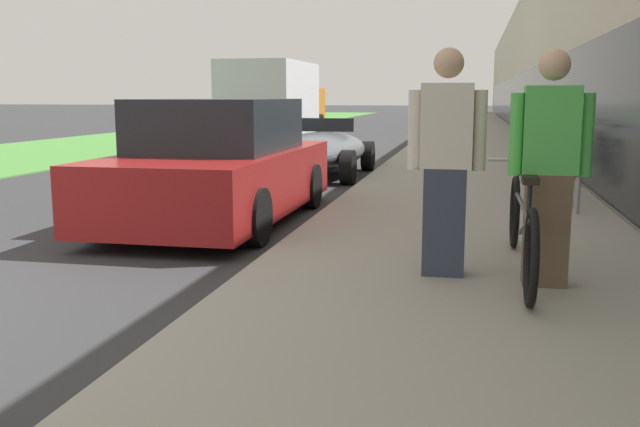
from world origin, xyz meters
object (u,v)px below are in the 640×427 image
(cruiser_bike_nearest, at_px, (545,167))
(cruiser_bike_middle, at_px, (548,156))
(vintage_roadster_curbside, at_px, (320,151))
(bike_rack_hoop, at_px, (576,168))
(cruiser_bike_farthest, at_px, (524,146))
(tandem_bicycle, at_px, (522,228))
(person_rider, at_px, (549,169))
(person_bystander, at_px, (446,163))
(moving_truck, at_px, (274,101))
(parked_sedan_curbside, at_px, (219,167))

(cruiser_bike_nearest, xyz_separation_m, cruiser_bike_middle, (0.25, 2.13, -0.02))
(vintage_roadster_curbside, bearing_deg, cruiser_bike_middle, -13.13)
(bike_rack_hoop, height_order, cruiser_bike_farthest, cruiser_bike_farthest)
(cruiser_bike_farthest, bearing_deg, tandem_bicycle, -93.92)
(bike_rack_hoop, bearing_deg, person_rider, -100.63)
(cruiser_bike_farthest, bearing_deg, cruiser_bike_middle, -85.06)
(person_bystander, height_order, cruiser_bike_nearest, person_bystander)
(person_rider, xyz_separation_m, vintage_roadster_curbside, (-3.37, 7.87, -0.52))
(person_rider, bearing_deg, tandem_bicycle, 114.10)
(person_bystander, bearing_deg, bike_rack_hoop, 67.88)
(moving_truck, bearing_deg, vintage_roadster_curbside, -70.06)
(cruiser_bike_middle, bearing_deg, person_rider, -95.65)
(cruiser_bike_farthest, height_order, moving_truck, moving_truck)
(tandem_bicycle, relative_size, person_bystander, 1.49)
(tandem_bicycle, distance_m, cruiser_bike_middle, 6.65)
(cruiser_bike_nearest, xyz_separation_m, vintage_roadster_curbside, (-3.81, 3.08, -0.08))
(vintage_roadster_curbside, bearing_deg, cruiser_bike_nearest, -38.96)
(cruiser_bike_farthest, bearing_deg, person_rider, -92.89)
(cruiser_bike_middle, bearing_deg, parked_sedan_curbside, -135.09)
(person_rider, distance_m, cruiser_bike_nearest, 4.83)
(tandem_bicycle, relative_size, cruiser_bike_nearest, 1.43)
(person_bystander, height_order, bike_rack_hoop, person_bystander)
(person_rider, distance_m, vintage_roadster_curbside, 8.58)
(cruiser_bike_nearest, xyz_separation_m, moving_truck, (-7.68, 13.75, 0.79))
(parked_sedan_curbside, bearing_deg, tandem_bicycle, -35.70)
(cruiser_bike_nearest, bearing_deg, moving_truck, 119.18)
(cruiser_bike_nearest, height_order, parked_sedan_curbside, parked_sedan_curbside)
(tandem_bicycle, bearing_deg, person_rider, -65.90)
(parked_sedan_curbside, bearing_deg, person_bystander, -43.07)
(bike_rack_hoop, distance_m, cruiser_bike_farthest, 5.72)
(cruiser_bike_farthest, distance_m, parked_sedan_curbside, 7.74)
(bike_rack_hoop, xyz_separation_m, cruiser_bike_farthest, (-0.21, 5.71, -0.12))
(cruiser_bike_nearest, distance_m, moving_truck, 15.76)
(cruiser_bike_farthest, relative_size, vintage_roadster_curbside, 0.42)
(cruiser_bike_middle, height_order, vintage_roadster_curbside, vintage_roadster_curbside)
(tandem_bicycle, distance_m, cruiser_bike_nearest, 4.50)
(parked_sedan_curbside, bearing_deg, moving_truck, 103.29)
(person_rider, distance_m, moving_truck, 19.90)
(person_rider, xyz_separation_m, cruiser_bike_farthest, (0.47, 9.38, -0.46))
(tandem_bicycle, height_order, bike_rack_hoop, bike_rack_hoop)
(tandem_bicycle, height_order, vintage_roadster_curbside, vintage_roadster_curbside)
(person_rider, xyz_separation_m, cruiser_bike_nearest, (0.44, 4.79, -0.45))
(bike_rack_hoop, bearing_deg, cruiser_bike_nearest, 102.39)
(tandem_bicycle, xyz_separation_m, moving_truck, (-7.09, 18.20, 0.84))
(cruiser_bike_middle, distance_m, moving_truck, 14.08)
(cruiser_bike_farthest, bearing_deg, parked_sedan_curbside, -120.96)
(cruiser_bike_nearest, distance_m, cruiser_bike_farthest, 4.59)
(tandem_bicycle, distance_m, parked_sedan_curbside, 4.14)
(cruiser_bike_nearest, height_order, cruiser_bike_farthest, cruiser_bike_nearest)
(cruiser_bike_middle, distance_m, parked_sedan_curbside, 5.92)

